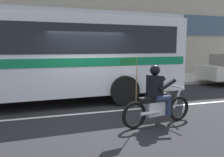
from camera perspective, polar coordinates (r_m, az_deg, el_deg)
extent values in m
plane|color=black|center=(7.82, -5.65, -7.24)|extent=(60.00, 60.00, 0.00)
cube|color=#B7B2A8|center=(12.74, -10.51, -1.20)|extent=(28.00, 3.80, 0.15)
cube|color=silver|center=(7.26, -4.63, -8.38)|extent=(26.60, 0.14, 0.01)
cube|color=#384C60|center=(14.53, -11.83, 13.78)|extent=(25.76, 0.10, 1.40)
cube|color=silver|center=(8.60, -19.02, 5.40)|extent=(11.01, 2.93, 2.70)
cube|color=black|center=(8.60, -19.18, 9.07)|extent=(10.14, 2.94, 0.96)
cube|color=#0F7247|center=(8.61, -18.96, 4.08)|extent=(10.79, 2.96, 0.28)
cube|color=#ADB1BA|center=(8.67, -19.43, 14.75)|extent=(10.78, 2.80, 0.16)
cylinder|color=black|center=(8.08, 3.06, -2.95)|extent=(1.04, 0.30, 1.04)
torus|color=black|center=(6.68, 16.08, -7.03)|extent=(0.70, 0.20, 0.69)
torus|color=black|center=(5.81, 5.49, -8.97)|extent=(0.70, 0.20, 0.69)
cube|color=silver|center=(6.16, 10.83, -7.14)|extent=(0.68, 0.38, 0.36)
ellipsoid|color=black|center=(6.25, 12.70, -4.34)|extent=(0.52, 0.36, 0.24)
cube|color=black|center=(5.99, 9.37, -5.17)|extent=(0.60, 0.35, 0.12)
cylinder|color=silver|center=(6.57, 15.80, -4.57)|extent=(0.28, 0.10, 0.58)
cylinder|color=silver|center=(6.46, 15.38, -1.88)|extent=(0.14, 0.64, 0.04)
cylinder|color=silver|center=(5.88, 9.46, -8.34)|extent=(0.56, 0.18, 0.09)
cube|color=black|center=(6.00, 10.44, -1.86)|extent=(0.34, 0.40, 0.56)
sphere|color=black|center=(5.95, 10.53, 2.04)|extent=(0.26, 0.26, 0.26)
cylinder|color=#232D4C|center=(6.28, 10.38, -4.23)|extent=(0.44, 0.22, 0.15)
cylinder|color=#232D4C|center=(6.44, 11.60, -6.15)|extent=(0.13, 0.13, 0.46)
cylinder|color=#232D4C|center=(6.01, 12.48, -4.82)|extent=(0.44, 0.22, 0.15)
cylinder|color=#232D4C|center=(6.18, 13.71, -6.81)|extent=(0.13, 0.13, 0.46)
cylinder|color=black|center=(6.30, 11.06, -1.07)|extent=(0.53, 0.19, 0.32)
cylinder|color=black|center=(5.99, 13.43, -1.57)|extent=(0.53, 0.19, 0.32)
cylinder|color=olive|center=(5.66, 6.02, -1.06)|extent=(0.02, 0.02, 1.25)
cube|color=#197233|center=(5.48, 4.08, 4.20)|extent=(0.44, 0.09, 0.20)
cube|color=white|center=(5.50, 4.06, 2.12)|extent=(0.44, 0.09, 0.20)
cylinder|color=gold|center=(11.45, -7.60, -0.28)|extent=(0.22, 0.22, 0.58)
sphere|color=gold|center=(11.41, -7.64, 1.51)|extent=(0.20, 0.20, 0.20)
cylinder|color=gold|center=(11.31, -7.48, -0.23)|extent=(0.09, 0.10, 0.09)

